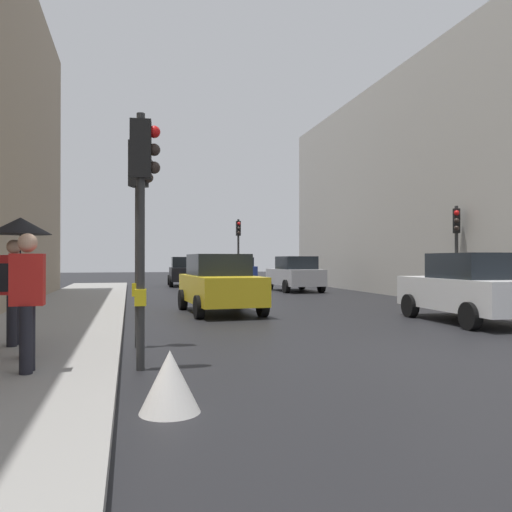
{
  "coord_description": "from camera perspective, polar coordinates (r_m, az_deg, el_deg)",
  "views": [
    {
      "loc": [
        -5.58,
        -7.23,
        1.59
      ],
      "look_at": [
        -1.9,
        7.76,
        1.7
      ],
      "focal_mm": 36.2,
      "sensor_mm": 36.0,
      "label": 1
    }
  ],
  "objects": [
    {
      "name": "building_facade_right",
      "position": [
        27.04,
        26.34,
        6.85
      ],
      "size": [
        12.0,
        26.18,
        9.99
      ],
      "primitive_type": "cube",
      "color": "#B2ADA3",
      "rests_on": "ground"
    },
    {
      "name": "car_yellow_taxi",
      "position": [
        15.52,
        -4.05,
        -3.06
      ],
      "size": [
        2.22,
        4.3,
        1.76
      ],
      "color": "yellow",
      "rests_on": "ground"
    },
    {
      "name": "ground_plane",
      "position": [
        9.27,
        23.89,
        -10.27
      ],
      "size": [
        120.0,
        120.0,
        0.0
      ],
      "primitive_type": "plane",
      "color": "black"
    },
    {
      "name": "traffic_light_near_right",
      "position": [
        9.63,
        -12.74,
        5.95
      ],
      "size": [
        0.45,
        0.34,
        3.86
      ],
      "color": "#2D2D2D",
      "rests_on": "ground"
    },
    {
      "name": "car_silver_hatchback",
      "position": [
        26.17,
        4.32,
        -1.98
      ],
      "size": [
        2.11,
        4.25,
        1.76
      ],
      "color": "#BCBCC1",
      "rests_on": "ground"
    },
    {
      "name": "traffic_light_mid_street",
      "position": [
        19.14,
        21.28,
        1.99
      ],
      "size": [
        0.37,
        0.44,
        3.46
      ],
      "color": "#2D2D2D",
      "rests_on": "ground"
    },
    {
      "name": "pedestrian_with_black_backpack",
      "position": [
        8.23,
        -24.27,
        -3.37
      ],
      "size": [
        0.65,
        0.43,
        1.77
      ],
      "color": "black",
      "rests_on": "sidewalk_kerb"
    },
    {
      "name": "car_dark_suv",
      "position": [
        31.67,
        -7.83,
        -1.71
      ],
      "size": [
        2.15,
        4.27,
        1.76
      ],
      "color": "black",
      "rests_on": "ground"
    },
    {
      "name": "pedestrian_in_red_jacket",
      "position": [
        7.19,
        -23.93,
        -4.06
      ],
      "size": [
        0.4,
        0.36,
        1.77
      ],
      "color": "black",
      "rests_on": "sidewalk_kerb"
    },
    {
      "name": "traffic_light_near_left",
      "position": [
        7.68,
        -12.45,
        6.82
      ],
      "size": [
        0.44,
        0.26,
        3.71
      ],
      "color": "#2D2D2D",
      "rests_on": "ground"
    },
    {
      "name": "car_white_compact",
      "position": [
        14.19,
        22.6,
        -3.27
      ],
      "size": [
        2.11,
        4.25,
        1.76
      ],
      "color": "silver",
      "rests_on": "ground"
    },
    {
      "name": "warning_sign_triangle",
      "position": [
        5.59,
        -9.5,
        -13.51
      ],
      "size": [
        0.64,
        0.64,
        0.65
      ],
      "primitive_type": "cone",
      "color": "silver",
      "rests_on": "ground"
    },
    {
      "name": "car_blue_van",
      "position": [
        37.88,
        -1.76,
        -1.5
      ],
      "size": [
        2.16,
        4.27,
        1.76
      ],
      "color": "navy",
      "rests_on": "ground"
    },
    {
      "name": "pedestrian_with_umbrella",
      "position": [
        9.49,
        -24.76,
        1.12
      ],
      "size": [
        1.0,
        1.0,
        2.14
      ],
      "color": "black",
      "rests_on": "sidewalk_kerb"
    },
    {
      "name": "sidewalk_kerb",
      "position": [
        13.43,
        -21.22,
        -6.85
      ],
      "size": [
        3.14,
        40.0,
        0.16
      ],
      "primitive_type": "cube",
      "color": "gray",
      "rests_on": "ground"
    },
    {
      "name": "traffic_light_far_median",
      "position": [
        29.46,
        -1.96,
        1.73
      ],
      "size": [
        0.25,
        0.43,
        3.91
      ],
      "color": "#2D2D2D",
      "rests_on": "ground"
    }
  ]
}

